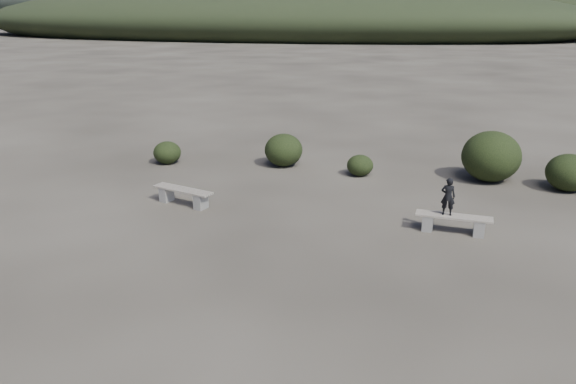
# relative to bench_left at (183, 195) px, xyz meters

# --- Properties ---
(ground) EXTENTS (1200.00, 1200.00, 0.00)m
(ground) POSITION_rel_bench_left_xyz_m (3.18, -4.92, -0.28)
(ground) COLOR #302B25
(ground) RESTS_ON ground
(bench_left) EXTENTS (1.89, 0.91, 0.46)m
(bench_left) POSITION_rel_bench_left_xyz_m (0.00, 0.00, 0.00)
(bench_left) COLOR slate
(bench_left) RESTS_ON ground
(bench_right) EXTENTS (1.84, 0.51, 0.45)m
(bench_right) POSITION_rel_bench_left_xyz_m (7.24, -0.33, -0.01)
(bench_right) COLOR slate
(bench_right) RESTS_ON ground
(seated_person) EXTENTS (0.35, 0.24, 0.94)m
(seated_person) POSITION_rel_bench_left_xyz_m (7.06, -0.32, 0.64)
(seated_person) COLOR black
(seated_person) RESTS_ON bench_right
(shrub_a) EXTENTS (0.96, 0.96, 0.79)m
(shrub_a) POSITION_rel_bench_left_xyz_m (-2.31, 3.88, 0.11)
(shrub_a) COLOR black
(shrub_a) RESTS_ON ground
(shrub_b) EXTENTS (1.31, 1.31, 1.12)m
(shrub_b) POSITION_rel_bench_left_xyz_m (1.73, 4.56, 0.28)
(shrub_b) COLOR black
(shrub_b) RESTS_ON ground
(shrub_c) EXTENTS (0.86, 0.86, 0.69)m
(shrub_c) POSITION_rel_bench_left_xyz_m (4.45, 4.01, 0.06)
(shrub_c) COLOR black
(shrub_c) RESTS_ON ground
(shrub_d) EXTENTS (1.82, 1.82, 1.59)m
(shrub_d) POSITION_rel_bench_left_xyz_m (8.50, 4.43, 0.51)
(shrub_d) COLOR black
(shrub_d) RESTS_ON ground
(shrub_e) EXTENTS (1.34, 1.34, 1.11)m
(shrub_e) POSITION_rel_bench_left_xyz_m (10.69, 3.95, 0.27)
(shrub_e) COLOR black
(shrub_e) RESTS_ON ground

